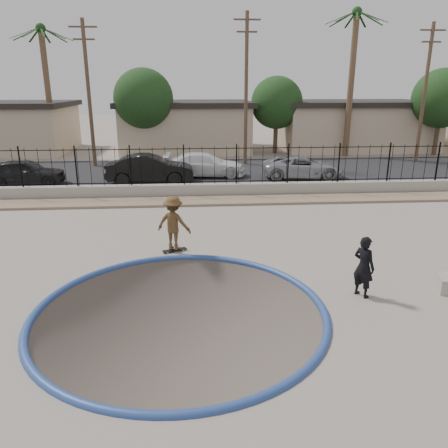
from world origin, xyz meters
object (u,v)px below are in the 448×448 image
car_d (303,167)px  car_b (150,169)px  skateboard (175,250)px  videographer (364,267)px  car_c (205,165)px  skater (174,226)px  car_a (25,172)px

car_d → car_b: bearing=98.3°
skateboard → videographer: size_ratio=0.50×
skateboard → car_c: size_ratio=0.17×
car_b → car_d: size_ratio=1.02×
videographer → car_d: bearing=-42.2°
skater → car_a: skater is taller
car_a → car_b: size_ratio=0.87×
videographer → car_c: bearing=-21.3°
videographer → car_d: (2.11, 14.54, -0.13)m
videographer → car_c: videographer is taller
skater → skateboard: 0.81m
skateboard → car_b: car_b is taller
skater → car_a: (-8.22, 10.40, -0.14)m
skateboard → car_d: car_d is taller
car_a → skateboard: bearing=-143.8°
skateboard → car_a: car_a is taller
skater → car_c: size_ratio=0.37×
skateboard → car_d: bearing=36.1°
car_a → car_d: size_ratio=0.89×
skateboard → car_c: 12.10m
videographer → car_b: bearing=-8.9°
videographer → car_b: size_ratio=0.34×
skater → car_c: skater is taller
car_c → car_b: bearing=120.2°
car_a → car_b: (6.59, 0.00, 0.08)m
car_a → car_c: car_a is taller
skater → videographer: skater is taller
skater → car_a: bearing=-29.8°
car_c → car_a: bearing=101.8°
car_c → car_d: (5.56, -0.94, -0.05)m
videographer → skateboard: bearing=20.5°
skateboard → skater: bearing=0.0°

